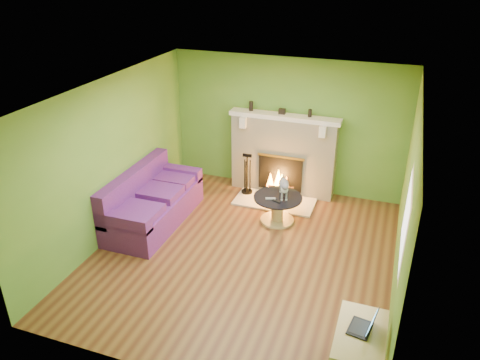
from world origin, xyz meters
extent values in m
plane|color=#522B17|center=(0.00, 0.00, 0.00)|extent=(5.00, 5.00, 0.00)
plane|color=white|center=(0.00, 0.00, 2.60)|extent=(5.00, 5.00, 0.00)
plane|color=#4E832B|center=(0.00, 2.50, 1.30)|extent=(5.00, 0.00, 5.00)
plane|color=#4E832B|center=(0.00, -2.50, 1.30)|extent=(5.00, 0.00, 5.00)
plane|color=#4E832B|center=(-2.25, 0.00, 1.30)|extent=(0.00, 5.00, 5.00)
plane|color=#4E832B|center=(2.25, 0.00, 1.30)|extent=(0.00, 5.00, 5.00)
plane|color=silver|center=(2.24, -0.90, 1.55)|extent=(0.00, 1.20, 1.20)
plane|color=white|center=(2.23, -0.90, 1.55)|extent=(0.00, 1.06, 1.06)
cube|color=beige|center=(0.00, 2.33, 0.75)|extent=(2.00, 0.35, 1.50)
cube|color=black|center=(0.00, 2.13, 0.44)|extent=(0.85, 0.03, 0.68)
cube|color=gold|center=(0.00, 2.13, 0.80)|extent=(0.91, 0.02, 0.04)
cylinder|color=black|center=(0.00, 2.10, 0.16)|extent=(0.55, 0.07, 0.07)
cube|color=silver|center=(0.00, 2.30, 1.54)|extent=(2.10, 0.28, 0.08)
cube|color=silver|center=(-0.75, 2.11, 1.40)|extent=(0.12, 0.10, 0.20)
cube|color=silver|center=(0.75, 2.11, 1.40)|extent=(0.12, 0.10, 0.20)
cube|color=beige|center=(0.00, 1.80, 0.01)|extent=(1.50, 0.75, 0.03)
cube|color=silver|center=(0.00, 2.30, 1.54)|extent=(2.10, 0.28, 0.08)
cube|color=#501B67|center=(-1.80, 0.40, 0.24)|extent=(0.95, 2.10, 0.47)
cube|color=#501B67|center=(-2.14, 0.40, 0.65)|extent=(0.22, 2.10, 0.59)
cube|color=#501B67|center=(-1.80, -0.54, 0.54)|extent=(0.95, 0.22, 0.24)
cube|color=#501B67|center=(-1.80, 1.34, 0.54)|extent=(0.95, 0.22, 0.24)
cube|color=#501B67|center=(-1.75, -0.19, 0.54)|extent=(0.75, 0.56, 0.13)
cube|color=#501B67|center=(-1.75, 0.51, 0.54)|extent=(0.75, 0.56, 0.13)
cube|color=#501B67|center=(-1.75, 1.10, 0.54)|extent=(0.75, 0.56, 0.13)
cylinder|color=tan|center=(0.23, 1.15, 0.02)|extent=(0.59, 0.59, 0.03)
cylinder|color=tan|center=(0.23, 1.15, 0.24)|extent=(0.21, 0.21, 0.41)
cylinder|color=black|center=(0.23, 1.15, 0.47)|extent=(0.85, 0.85, 0.03)
cube|color=tan|center=(1.95, -1.85, 0.65)|extent=(0.52, 0.90, 0.04)
cylinder|color=tan|center=(1.73, -1.44, 0.32)|extent=(0.04, 0.04, 0.63)
cylinder|color=tan|center=(2.17, -1.44, 0.32)|extent=(0.04, 0.04, 0.63)
cube|color=gray|center=(0.13, 1.03, 0.49)|extent=(0.18, 0.10, 0.02)
cube|color=black|center=(0.25, 0.97, 0.49)|extent=(0.17, 0.09, 0.02)
cylinder|color=black|center=(-0.67, 2.33, 1.67)|extent=(0.08, 0.08, 0.18)
cylinder|color=black|center=(0.46, 2.33, 1.65)|extent=(0.07, 0.07, 0.14)
cube|color=black|center=(-0.06, 2.33, 1.63)|extent=(0.12, 0.08, 0.10)
camera|label=1|loc=(1.99, -5.79, 4.27)|focal=35.00mm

